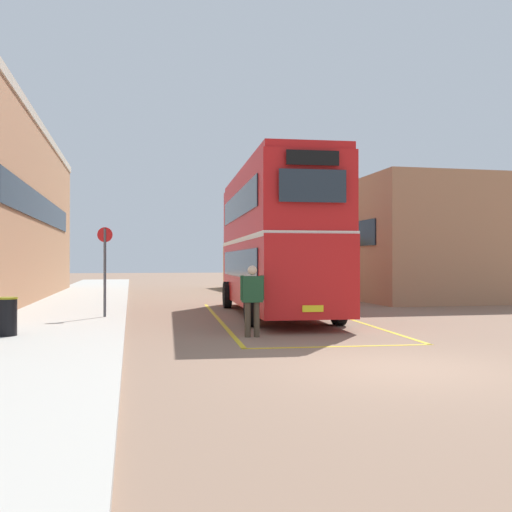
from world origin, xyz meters
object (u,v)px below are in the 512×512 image
at_px(pedestrian_boarding, 252,296).
at_px(bus_stop_sign, 105,263).
at_px(litter_bin, 7,316).
at_px(single_deck_bus, 259,263).
at_px(double_decker_bus, 274,239).

height_order(pedestrian_boarding, bus_stop_sign, bus_stop_sign).
height_order(pedestrian_boarding, litter_bin, pedestrian_boarding).
relative_size(single_deck_bus, pedestrian_boarding, 5.85).
bearing_deg(single_deck_bus, double_decker_bus, -100.61).
bearing_deg(litter_bin, single_deck_bus, 64.34).
xyz_separation_m(single_deck_bus, pedestrian_boarding, (-4.94, -21.88, -0.67)).
bearing_deg(pedestrian_boarding, bus_stop_sign, 128.75).
relative_size(single_deck_bus, bus_stop_sign, 3.72).
bearing_deg(pedestrian_boarding, litter_bin, 177.06).
bearing_deg(litter_bin, pedestrian_boarding, -2.94).
xyz_separation_m(double_decker_bus, pedestrian_boarding, (-1.84, -5.32, -1.54)).
height_order(double_decker_bus, pedestrian_boarding, double_decker_bus).
xyz_separation_m(single_deck_bus, litter_bin, (-10.38, -21.60, -1.08)).
relative_size(double_decker_bus, single_deck_bus, 1.07).
bearing_deg(bus_stop_sign, single_deck_bus, 64.17).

